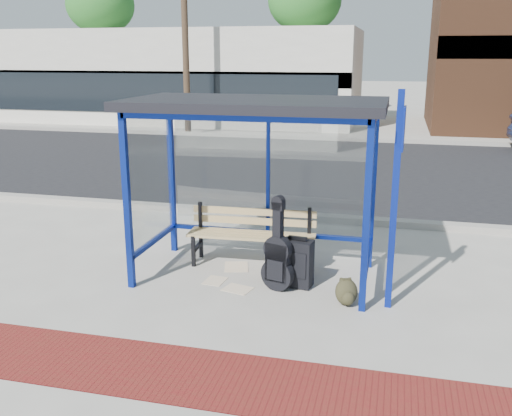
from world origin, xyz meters
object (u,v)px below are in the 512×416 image
(suitcase, at_px, (297,263))
(backpack, at_px, (347,293))
(bench, at_px, (252,232))
(guitar_bag, at_px, (278,258))

(suitcase, xyz_separation_m, backpack, (0.69, -0.43, -0.16))
(bench, xyz_separation_m, backpack, (1.47, -1.10, -0.33))
(guitar_bag, relative_size, backpack, 3.57)
(bench, distance_m, backpack, 1.87)
(bench, relative_size, backpack, 5.55)
(bench, xyz_separation_m, guitar_bag, (0.56, -0.85, -0.05))
(suitcase, bearing_deg, bench, 147.50)
(suitcase, distance_m, backpack, 0.83)
(bench, bearing_deg, suitcase, -43.53)
(bench, relative_size, suitcase, 2.68)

